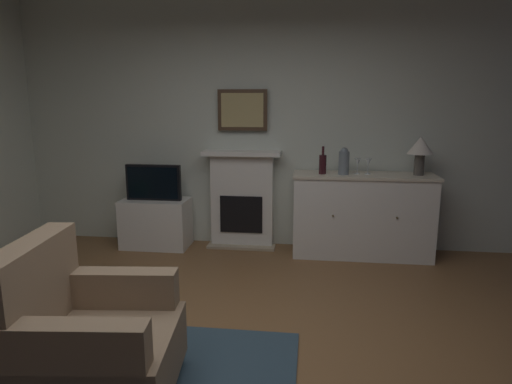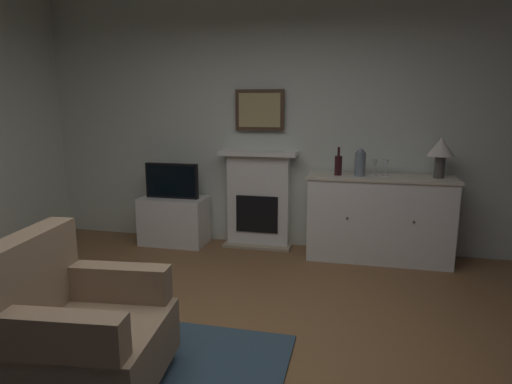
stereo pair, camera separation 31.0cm
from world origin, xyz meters
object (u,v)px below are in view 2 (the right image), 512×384
object	(u,v)px
framed_picture	(260,110)
tv_cabinet	(174,221)
tv_set	(172,181)
armchair	(78,329)
fireplace_unit	(259,199)
wine_glass_center	(386,164)
vase_decorative	(360,162)
wine_bottle	(338,165)
wine_glass_left	(374,164)
sideboard_cabinet	(379,218)
table_lamp	(441,150)

from	to	relation	value
framed_picture	tv_cabinet	distance (m)	1.61
tv_set	armchair	world-z (taller)	tv_set
tv_set	fireplace_unit	bearing A→B (deg)	10.77
wine_glass_center	tv_cabinet	distance (m)	2.45
framed_picture	vase_decorative	bearing A→B (deg)	-13.85
wine_bottle	armchair	size ratio (longest dim) A/B	0.32
vase_decorative	armchair	bearing A→B (deg)	-120.36
wine_glass_left	tv_set	world-z (taller)	wine_glass_left
wine_bottle	wine_glass_center	world-z (taller)	wine_bottle
vase_decorative	tv_set	bearing A→B (deg)	178.85
wine_glass_left	armchair	distance (m)	3.17
fireplace_unit	tv_cabinet	distance (m)	1.03
wine_glass_center	framed_picture	bearing A→B (deg)	171.02
wine_glass_center	armchair	xyz separation A→B (m)	(-1.76, -2.63, -0.63)
sideboard_cabinet	vase_decorative	world-z (taller)	vase_decorative
wine_bottle	wine_glass_left	world-z (taller)	wine_bottle
tv_set	wine_glass_center	bearing A→B (deg)	0.39
wine_bottle	tv_cabinet	size ratio (longest dim) A/B	0.39
tv_set	tv_cabinet	bearing A→B (deg)	90.00
tv_cabinet	wine_glass_center	bearing A→B (deg)	-0.18
wine_glass_left	vase_decorative	xyz separation A→B (m)	(-0.14, -0.05, 0.02)
wine_glass_left	armchair	size ratio (longest dim) A/B	0.18
tv_cabinet	tv_set	world-z (taller)	tv_set
wine_glass_left	tv_set	bearing A→B (deg)	-179.68
table_lamp	wine_glass_center	xyz separation A→B (m)	(-0.51, 0.01, -0.16)
vase_decorative	armchair	world-z (taller)	vase_decorative
wine_glass_left	wine_glass_center	world-z (taller)	same
framed_picture	armchair	world-z (taller)	framed_picture
framed_picture	wine_glass_left	size ratio (longest dim) A/B	3.33
tv_cabinet	wine_bottle	bearing A→B (deg)	-1.73
table_lamp	wine_glass_center	world-z (taller)	table_lamp
framed_picture	tv_cabinet	xyz separation A→B (m)	(-0.97, -0.21, -1.27)
tv_set	sideboard_cabinet	bearing A→B (deg)	0.20
table_lamp	wine_glass_left	distance (m)	0.64
fireplace_unit	wine_glass_center	distance (m)	1.45
fireplace_unit	wine_glass_center	bearing A→B (deg)	-7.11
wine_glass_center	vase_decorative	distance (m)	0.26
framed_picture	tv_cabinet	world-z (taller)	framed_picture
tv_cabinet	tv_set	bearing A→B (deg)	-90.00
wine_glass_center	armchair	world-z (taller)	wine_glass_center
table_lamp	tv_set	world-z (taller)	table_lamp
sideboard_cabinet	wine_bottle	xyz separation A→B (m)	(-0.43, -0.04, 0.55)
framed_picture	wine_bottle	distance (m)	1.08
tv_cabinet	tv_set	distance (m)	0.48
tv_cabinet	tv_set	xyz separation A→B (m)	(-0.00, -0.02, 0.48)
table_lamp	wine_glass_center	distance (m)	0.53
vase_decorative	tv_cabinet	distance (m)	2.21
framed_picture	tv_set	xyz separation A→B (m)	(-0.98, -0.23, -0.79)
fireplace_unit	tv_set	size ratio (longest dim) A/B	1.77
table_lamp	armchair	bearing A→B (deg)	-130.91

